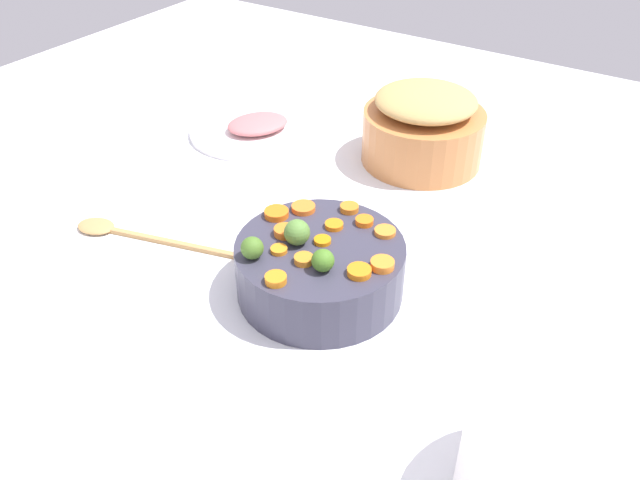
{
  "coord_description": "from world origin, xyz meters",
  "views": [
    {
      "loc": [
        -0.45,
        0.59,
        0.68
      ],
      "look_at": [
        -0.03,
        -0.06,
        0.12
      ],
      "focal_mm": 36.64,
      "sensor_mm": 36.0,
      "label": 1
    }
  ],
  "objects_px": {
    "serving_bowl_carrots": "(320,269)",
    "wooden_spoon": "(121,231)",
    "ham_plate": "(250,131)",
    "metal_pot": "(422,137)"
  },
  "relations": [
    {
      "from": "serving_bowl_carrots",
      "to": "wooden_spoon",
      "type": "distance_m",
      "value": 0.38
    },
    {
      "from": "metal_pot",
      "to": "wooden_spoon",
      "type": "height_order",
      "value": "metal_pot"
    },
    {
      "from": "metal_pot",
      "to": "ham_plate",
      "type": "xyz_separation_m",
      "value": [
        0.37,
        0.09,
        -0.05
      ]
    },
    {
      "from": "metal_pot",
      "to": "wooden_spoon",
      "type": "relative_size",
      "value": 0.8
    },
    {
      "from": "metal_pot",
      "to": "ham_plate",
      "type": "relative_size",
      "value": 0.92
    },
    {
      "from": "serving_bowl_carrots",
      "to": "metal_pot",
      "type": "distance_m",
      "value": 0.46
    },
    {
      "from": "serving_bowl_carrots",
      "to": "ham_plate",
      "type": "height_order",
      "value": "serving_bowl_carrots"
    },
    {
      "from": "serving_bowl_carrots",
      "to": "metal_pot",
      "type": "bearing_deg",
      "value": -83.44
    },
    {
      "from": "serving_bowl_carrots",
      "to": "ham_plate",
      "type": "distance_m",
      "value": 0.56
    },
    {
      "from": "serving_bowl_carrots",
      "to": "ham_plate",
      "type": "bearing_deg",
      "value": -40.93
    }
  ]
}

